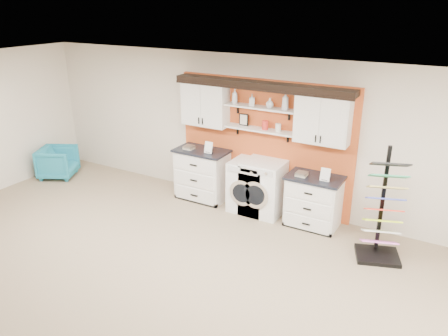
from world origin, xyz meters
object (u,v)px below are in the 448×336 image
Objects in this scene: dryer at (263,188)px; base_cabinet_right at (313,201)px; armchair at (58,162)px; washer at (250,186)px; sample_rack at (381,225)px; base_cabinet_left at (202,174)px.

base_cabinet_right is at bearing 0.20° from dryer.
armchair is (-5.63, -0.65, -0.12)m from base_cabinet_right.
washer is 0.27m from dryer.
dryer is 4.73m from armchair.
dryer is at bearing 0.00° from washer.
washer is 2.47m from sample_rack.
washer is 1.29× the size of armchair.
base_cabinet_right is 0.97× the size of washer.
sample_rack reaches higher than washer.
base_cabinet_left reaches higher than washer.
armchair is at bearing 162.19° from sample_rack.
base_cabinet_right is at bearing 0.00° from base_cabinet_left.
dryer is (0.27, 0.00, 0.02)m from washer.
dryer is (1.31, -0.00, 0.00)m from base_cabinet_left.
base_cabinet_left is 1.39× the size of armchair.
base_cabinet_left is at bearing 179.85° from dryer.
base_cabinet_left is 3.51m from sample_rack.
base_cabinet_right is at bearing 139.06° from sample_rack.
base_cabinet_left is at bearing 179.82° from washer.
base_cabinet_right is 5.67m from armchair.
armchair is (-4.41, -0.64, -0.14)m from washer.
sample_rack reaches higher than base_cabinet_left.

